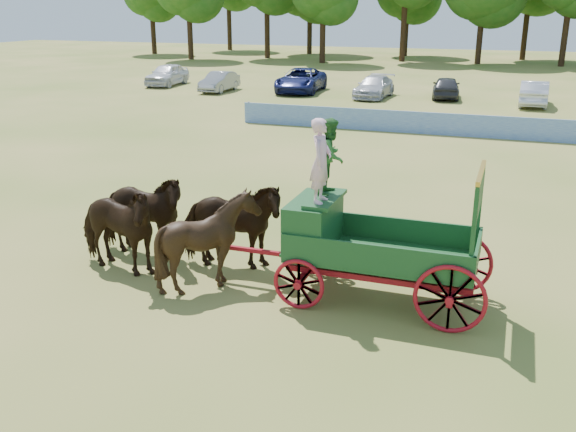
{
  "coord_description": "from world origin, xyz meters",
  "views": [
    {
      "loc": [
        -0.48,
        -13.0,
        5.98
      ],
      "look_at": [
        -5.24,
        0.26,
        1.3
      ],
      "focal_mm": 40.0,
      "sensor_mm": 36.0,
      "label": 1
    }
  ],
  "objects": [
    {
      "name": "farm_dray",
      "position": [
        -3.56,
        -0.71,
        1.69
      ],
      "size": [
        5.99,
        2.0,
        3.86
      ],
      "color": "#A9101D",
      "rests_on": "ground"
    },
    {
      "name": "horse_lead_right",
      "position": [
        -8.91,
        -0.19,
        1.07
      ],
      "size": [
        2.56,
        1.2,
        2.14
      ],
      "primitive_type": "imported",
      "rotation": [
        0.0,
        0.0,
        1.59
      ],
      "color": "black",
      "rests_on": "ground"
    },
    {
      "name": "horse_wheel_left",
      "position": [
        -6.51,
        -1.29,
        1.07
      ],
      "size": [
        2.1,
        1.91,
        2.15
      ],
      "primitive_type": "imported",
      "rotation": [
        0.0,
        0.0,
        1.66
      ],
      "color": "black",
      "rests_on": "ground"
    },
    {
      "name": "parked_cars",
      "position": [
        -3.7,
        30.07,
        0.75
      ],
      "size": [
        47.86,
        6.81,
        1.65
      ],
      "color": "silver",
      "rests_on": "ground"
    },
    {
      "name": "horse_wheel_right",
      "position": [
        -6.51,
        -0.19,
        1.07
      ],
      "size": [
        2.7,
        1.59,
        2.14
      ],
      "primitive_type": "imported",
      "rotation": [
        0.0,
        0.0,
        1.75
      ],
      "color": "black",
      "rests_on": "ground"
    },
    {
      "name": "horse_lead_left",
      "position": [
        -8.91,
        -1.29,
        1.07
      ],
      "size": [
        2.7,
        1.57,
        2.14
      ],
      "primitive_type": "imported",
      "rotation": [
        0.0,
        0.0,
        1.4
      ],
      "color": "black",
      "rests_on": "ground"
    },
    {
      "name": "sponsor_banner",
      "position": [
        -1.0,
        18.0,
        0.53
      ],
      "size": [
        26.0,
        0.08,
        1.05
      ],
      "primitive_type": "cube",
      "color": "#204EB0",
      "rests_on": "ground"
    },
    {
      "name": "ground",
      "position": [
        0.0,
        0.0,
        0.0
      ],
      "size": [
        160.0,
        160.0,
        0.0
      ],
      "primitive_type": "plane",
      "color": "#A58A4A",
      "rests_on": "ground"
    }
  ]
}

